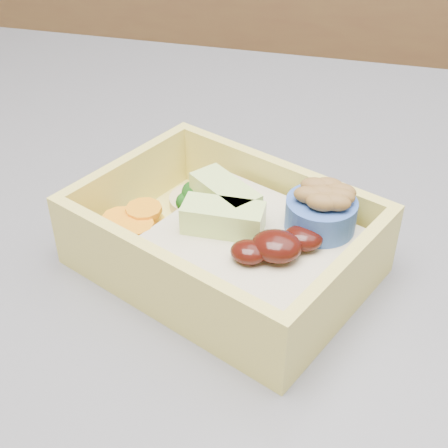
# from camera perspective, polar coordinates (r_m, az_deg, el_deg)

# --- Properties ---
(bento_box) EXTENTS (0.24, 0.21, 0.07)m
(bento_box) POSITION_cam_1_polar(r_m,az_deg,el_deg) (0.43, 0.83, -1.50)
(bento_box) COLOR #E3D35D
(bento_box) RESTS_ON island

